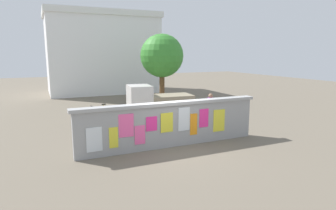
% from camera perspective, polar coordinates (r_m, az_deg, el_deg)
% --- Properties ---
extents(ground, '(60.00, 60.00, 0.00)m').
position_cam_1_polar(ground, '(18.74, -9.68, -0.95)').
color(ground, '#6B6051').
extents(poster_wall, '(7.50, 0.42, 1.75)m').
position_cam_1_polar(poster_wall, '(11.15, 0.61, -3.70)').
color(poster_wall, '#999999').
rests_on(poster_wall, ground).
extents(auto_rickshaw_truck, '(3.73, 1.86, 1.85)m').
position_cam_1_polar(auto_rickshaw_truck, '(16.18, -2.19, 0.66)').
color(auto_rickshaw_truck, black).
rests_on(auto_rickshaw_truck, ground).
extents(motorcycle, '(1.90, 0.56, 0.87)m').
position_cam_1_polar(motorcycle, '(12.12, -7.78, -4.80)').
color(motorcycle, black).
rests_on(motorcycle, ground).
extents(bicycle_near, '(1.71, 0.44, 0.95)m').
position_cam_1_polar(bicycle_near, '(13.68, -13.76, -3.69)').
color(bicycle_near, black).
rests_on(bicycle_near, ground).
extents(bicycle_far, '(1.69, 0.47, 0.95)m').
position_cam_1_polar(bicycle_far, '(15.58, -13.03, -1.97)').
color(bicycle_far, black).
rests_on(bicycle_far, ground).
extents(person_walking, '(0.45, 0.45, 1.62)m').
position_cam_1_polar(person_walking, '(14.47, 8.37, -0.23)').
color(person_walking, '#338CBF').
rests_on(person_walking, ground).
extents(tree_roadside, '(3.04, 3.04, 4.92)m').
position_cam_1_polar(tree_roadside, '(20.62, -1.22, 9.64)').
color(tree_roadside, brown).
rests_on(tree_roadside, ground).
extents(building_background, '(9.84, 5.95, 7.19)m').
position_cam_1_polar(building_background, '(27.75, -12.84, 10.03)').
color(building_background, white).
rests_on(building_background, ground).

